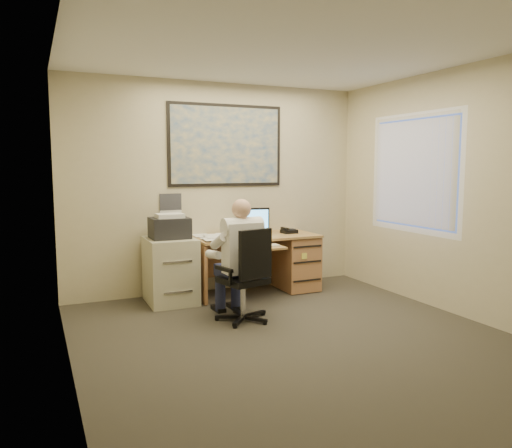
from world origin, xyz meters
name	(u,v)px	position (x,y,z in m)	size (l,w,h in m)	color
room_shell	(303,198)	(0.00, 0.00, 1.35)	(4.00, 4.50, 2.70)	#343128
desk	(277,257)	(0.69, 1.90, 0.44)	(1.60, 0.97, 1.08)	#AE844A
world_map	(226,145)	(0.11, 2.23, 1.90)	(1.56, 0.03, 1.06)	#1E4C93
wall_calendar	(171,210)	(-0.64, 2.24, 1.08)	(0.28, 0.01, 0.42)	white
window_blinds	(414,173)	(1.97, 0.80, 1.55)	(0.06, 1.40, 1.30)	beige
filing_cabinet	(170,264)	(-0.75, 1.87, 0.46)	(0.57, 0.68, 1.08)	beige
office_chair	(244,294)	(-0.24, 0.82, 0.29)	(0.72, 0.72, 1.00)	black
person	(242,260)	(-0.23, 0.89, 0.65)	(0.55, 0.78, 1.29)	white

